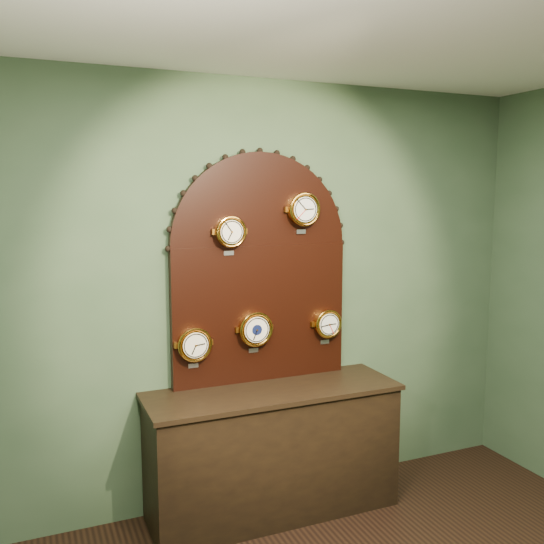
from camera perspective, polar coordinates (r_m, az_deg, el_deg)
name	(u,v)px	position (r m, az deg, el deg)	size (l,w,h in m)	color
wall_back	(257,294)	(3.92, -1.42, -2.16)	(4.00, 4.00, 0.00)	#3F573B
shop_counter	(273,453)	(3.98, 0.12, -17.12)	(1.60, 0.50, 0.80)	black
display_board	(260,261)	(3.85, -1.16, 1.04)	(1.26, 0.06, 1.53)	black
roman_clock	(230,232)	(3.69, -4.06, 3.91)	(0.20, 0.08, 0.25)	orange
arabic_clock	(303,209)	(3.87, 3.06, 6.07)	(0.22, 0.08, 0.27)	orange
hygrometer	(194,344)	(3.73, -7.53, -6.96)	(0.22, 0.08, 0.27)	orange
barometer	(255,329)	(3.84, -1.64, -5.53)	(0.23, 0.08, 0.28)	orange
tide_clock	(327,324)	(4.06, 5.37, -4.99)	(0.20, 0.08, 0.25)	orange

